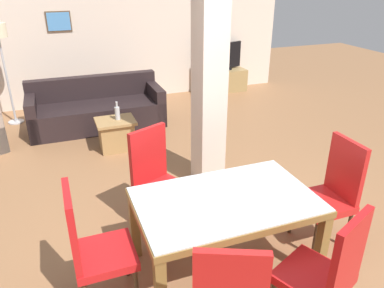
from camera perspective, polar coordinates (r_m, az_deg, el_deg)
ground_plane at (r=3.61m, az=4.74°, el=-17.90°), size 18.00×18.00×0.00m
back_wall at (r=7.76m, az=-12.09°, el=16.29°), size 7.20×0.09×2.70m
divider_pillar at (r=4.31m, az=2.64°, el=10.17°), size 0.30×0.38×2.70m
dining_table at (r=3.24m, az=5.09°, el=-10.44°), size 1.51×0.94×0.72m
dining_chair_head_left at (r=3.02m, az=-15.04°, el=-14.63°), size 0.46×0.46×1.06m
dining_chair_far_left at (r=3.79m, az=-5.44°, el=-4.99°), size 0.61×0.61×1.06m
dining_chair_head_right at (r=3.80m, az=20.56°, el=-6.54°), size 0.46×0.46×1.06m
dining_chair_near_right at (r=2.88m, az=19.86°, el=-17.73°), size 0.61×0.61×1.06m
sofa at (r=6.60m, az=-14.28°, el=5.00°), size 2.19×0.88×0.81m
coffee_table at (r=5.68m, az=-11.45°, el=1.52°), size 0.57×0.47×0.46m
bottle at (r=5.57m, az=-11.31°, el=4.70°), size 0.07×0.07×0.27m
tv_stand at (r=8.37m, az=4.51°, el=9.55°), size 1.09×0.40×0.47m
tv_screen at (r=8.25m, az=4.63°, el=13.02°), size 1.00×0.35×0.58m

